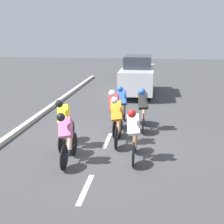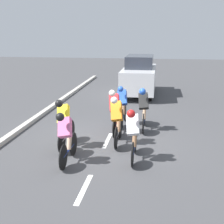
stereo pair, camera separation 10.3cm
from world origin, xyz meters
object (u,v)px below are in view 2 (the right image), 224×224
(cyclist_blue, at_px, (123,104))
(cyclist_black, at_px, (144,108))
(cyclist_red, at_px, (115,111))
(cyclist_pink, at_px, (66,136))
(cyclist_yellow, at_px, (64,122))
(support_car, at_px, (139,75))
(cyclist_white, at_px, (133,133))
(cyclist_orange, at_px, (117,119))

(cyclist_blue, xyz_separation_m, cyclist_black, (-0.80, 0.56, 0.03))
(cyclist_red, xyz_separation_m, cyclist_pink, (0.92, 2.65, -0.04))
(cyclist_yellow, height_order, cyclist_pink, cyclist_yellow)
(support_car, bearing_deg, cyclist_red, 86.97)
(cyclist_blue, xyz_separation_m, support_car, (-0.23, -5.70, 0.28))
(cyclist_white, distance_m, cyclist_pink, 1.77)
(cyclist_yellow, xyz_separation_m, support_car, (-1.66, -8.32, 0.26))
(cyclist_yellow, distance_m, cyclist_blue, 2.99)
(cyclist_black, bearing_deg, cyclist_pink, 59.67)
(cyclist_yellow, bearing_deg, cyclist_red, -130.03)
(cyclist_orange, xyz_separation_m, cyclist_yellow, (1.50, 0.54, 0.00))
(cyclist_white, height_order, support_car, support_car)
(cyclist_white, distance_m, cyclist_red, 2.35)
(cyclist_white, relative_size, support_car, 0.36)
(cyclist_black, bearing_deg, cyclist_red, 28.80)
(cyclist_pink, bearing_deg, support_car, -97.72)
(cyclist_white, height_order, cyclist_pink, cyclist_white)
(cyclist_yellow, relative_size, cyclist_pink, 1.04)
(cyclist_yellow, bearing_deg, cyclist_white, 162.52)
(cyclist_pink, bearing_deg, cyclist_red, -109.13)
(cyclist_orange, bearing_deg, cyclist_blue, -88.02)
(cyclist_blue, height_order, cyclist_pink, cyclist_blue)
(cyclist_pink, distance_m, support_car, 9.51)
(cyclist_pink, xyz_separation_m, support_car, (-1.28, -9.42, 0.30))
(cyclist_red, bearing_deg, cyclist_pink, 70.87)
(cyclist_orange, distance_m, cyclist_pink, 1.99)
(cyclist_yellow, bearing_deg, cyclist_pink, 109.11)
(cyclist_white, xyz_separation_m, cyclist_black, (-0.13, -2.72, 0.03))
(cyclist_yellow, relative_size, cyclist_black, 0.99)
(cyclist_pink, height_order, support_car, support_car)
(cyclist_orange, bearing_deg, cyclist_pink, 55.72)
(cyclist_white, xyz_separation_m, cyclist_pink, (1.72, 0.44, -0.02))
(cyclist_orange, bearing_deg, cyclist_white, 116.38)
(cyclist_pink, bearing_deg, cyclist_yellow, -70.89)
(cyclist_blue, bearing_deg, cyclist_yellow, 61.41)
(cyclist_black, bearing_deg, cyclist_blue, -35.18)
(cyclist_white, relative_size, cyclist_pink, 1.00)
(cyclist_orange, bearing_deg, cyclist_yellow, 19.88)
(cyclist_blue, relative_size, cyclist_pink, 1.01)
(cyclist_yellow, xyz_separation_m, cyclist_blue, (-1.43, -2.62, -0.03))
(cyclist_pink, bearing_deg, cyclist_white, -165.64)
(cyclist_orange, distance_m, cyclist_black, 1.68)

